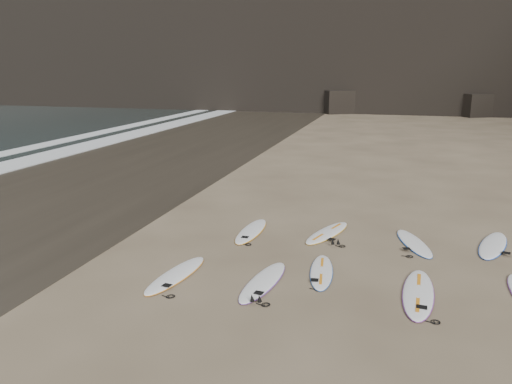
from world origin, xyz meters
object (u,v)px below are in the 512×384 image
surfboard_0 (176,274)px  surfboard_8 (493,245)px  surfboard_7 (414,243)px  surfboard_3 (418,293)px  surfboard_6 (327,232)px  surfboard_1 (263,281)px  surfboard_5 (251,231)px  surfboard_2 (321,271)px

surfboard_0 → surfboard_8: 8.94m
surfboard_7 → surfboard_3: bearing=-107.9°
surfboard_3 → surfboard_7: 3.41m
surfboard_7 → surfboard_8: bearing=-6.9°
surfboard_6 → surfboard_8: 4.69m
surfboard_1 → surfboard_7: bearing=53.7°
surfboard_0 → surfboard_8: (7.81, 4.36, 0.00)m
surfboard_7 → surfboard_0: bearing=-163.2°
surfboard_5 → surfboard_6: same height
surfboard_1 → surfboard_2: 1.57m
surfboard_5 → surfboard_2: bearing=-43.8°
surfboard_8 → surfboard_0: bearing=-134.0°
surfboard_1 → surfboard_7: 5.12m
surfboard_1 → surfboard_8: surfboard_8 is taller
surfboard_5 → surfboard_7: surfboard_5 is taller
surfboard_0 → surfboard_5: 3.79m
surfboard_0 → surfboard_3: size_ratio=0.92×
surfboard_1 → surfboard_5: bearing=117.4°
surfboard_1 → surfboard_2: surfboard_1 is taller
surfboard_1 → surfboard_6: size_ratio=1.00×
surfboard_0 → surfboard_7: size_ratio=1.05×
surfboard_3 → surfboard_6: 4.45m
surfboard_3 → surfboard_8: 4.40m
surfboard_3 → surfboard_6: size_ratio=1.08×
surfboard_7 → surfboard_2: bearing=-147.2°
surfboard_2 → surfboard_3: size_ratio=0.82×
surfboard_5 → surfboard_7: (4.81, 0.23, -0.00)m
surfboard_3 → surfboard_8: surfboard_3 is taller
surfboard_2 → surfboard_5: surfboard_5 is taller
surfboard_6 → surfboard_1: bearing=-85.1°
surfboard_2 → surfboard_7: size_ratio=0.93×
surfboard_5 → surfboard_1: bearing=-68.3°
surfboard_6 → surfboard_7: 2.54m
surfboard_3 → surfboard_7: size_ratio=1.14×
surfboard_1 → surfboard_5: 3.75m
surfboard_0 → surfboard_5: same height
surfboard_0 → surfboard_7: bearing=42.4°
surfboard_3 → surfboard_5: (-4.82, 3.18, -0.00)m
surfboard_3 → surfboard_7: surfboard_3 is taller
surfboard_0 → surfboard_6: bearing=60.8°
surfboard_0 → surfboard_2: (3.39, 1.16, -0.01)m
surfboard_0 → surfboard_6: same height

